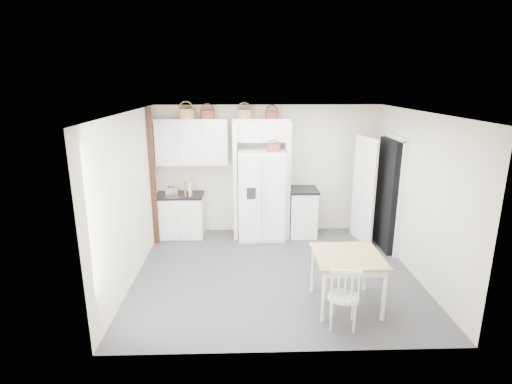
{
  "coord_description": "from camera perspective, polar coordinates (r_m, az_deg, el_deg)",
  "views": [
    {
      "loc": [
        -0.5,
        -5.97,
        3.05
      ],
      "look_at": [
        -0.3,
        0.4,
        1.27
      ],
      "focal_mm": 28.0,
      "sensor_mm": 36.0,
      "label": 1
    }
  ],
  "objects": [
    {
      "name": "fridge_panel_left",
      "position": [
        7.9,
        -2.94,
        1.66
      ],
      "size": [
        0.08,
        0.6,
        2.3
      ],
      "primitive_type": "cube",
      "color": "white",
      "rests_on": "floor"
    },
    {
      "name": "doorway_void",
      "position": [
        7.73,
        18.38,
        -0.41
      ],
      "size": [
        0.18,
        0.85,
        2.05
      ],
      "primitive_type": "cube",
      "color": "black",
      "rests_on": "floor"
    },
    {
      "name": "basket_fridge_b",
      "position": [
        7.59,
        2.53,
        6.23
      ],
      "size": [
        0.24,
        0.24,
        0.13
      ],
      "primitive_type": "cylinder",
      "color": "maroon",
      "rests_on": "refrigerator"
    },
    {
      "name": "wall_left",
      "position": [
        6.46,
        -17.49,
        -0.85
      ],
      "size": [
        0.0,
        4.0,
        4.0
      ],
      "primitive_type": "plane",
      "rotation": [
        1.57,
        0.0,
        1.57
      ],
      "color": "beige",
      "rests_on": "floor"
    },
    {
      "name": "cookbook_cream",
      "position": [
        7.93,
        -9.36,
        0.39
      ],
      "size": [
        0.05,
        0.17,
        0.25
      ],
      "primitive_type": "cube",
      "rotation": [
        0.0,
        0.0,
        -0.07
      ],
      "color": "beige",
      "rests_on": "counter_left"
    },
    {
      "name": "upper_cabinet",
      "position": [
        7.94,
        -9.12,
        7.08
      ],
      "size": [
        1.4,
        0.34,
        0.9
      ],
      "primitive_type": "cube",
      "color": "white",
      "rests_on": "wall_back"
    },
    {
      "name": "wall_back",
      "position": [
        8.17,
        1.72,
        3.22
      ],
      "size": [
        4.5,
        0.0,
        4.5
      ],
      "primitive_type": "plane",
      "rotation": [
        1.57,
        0.0,
        0.0
      ],
      "color": "beige",
      "rests_on": "floor"
    },
    {
      "name": "basket_upper_b",
      "position": [
        7.89,
        -9.93,
        10.96
      ],
      "size": [
        0.32,
        0.32,
        0.19
      ],
      "primitive_type": "cylinder",
      "color": "olive",
      "rests_on": "upper_cabinet"
    },
    {
      "name": "windsor_chair",
      "position": [
        5.34,
        12.36,
        -14.43
      ],
      "size": [
        0.46,
        0.43,
        0.82
      ],
      "primitive_type": "cube",
      "rotation": [
        0.0,
        0.0,
        -0.18
      ],
      "color": "white",
      "rests_on": "floor"
    },
    {
      "name": "bridge_cabinet",
      "position": [
        7.86,
        0.74,
        8.84
      ],
      "size": [
        1.12,
        0.34,
        0.45
      ],
      "primitive_type": "cube",
      "color": "white",
      "rests_on": "wall_back"
    },
    {
      "name": "basket_bridge_b",
      "position": [
        7.84,
        2.25,
        10.98
      ],
      "size": [
        0.25,
        0.25,
        0.14
      ],
      "primitive_type": "cylinder",
      "color": "maroon",
      "rests_on": "bridge_cabinet"
    },
    {
      "name": "counter_right",
      "position": [
        8.04,
        6.74,
        0.35
      ],
      "size": [
        0.57,
        0.68,
        0.04
      ],
      "primitive_type": "cube",
      "color": "black",
      "rests_on": "base_cab_right"
    },
    {
      "name": "basket_bridge_a",
      "position": [
        7.82,
        -1.67,
        11.08
      ],
      "size": [
        0.3,
        0.3,
        0.17
      ],
      "primitive_type": "cylinder",
      "color": "olive",
      "rests_on": "bridge_cabinet"
    },
    {
      "name": "ceiling",
      "position": [
        6.0,
        3.0,
        11.29
      ],
      "size": [
        4.5,
        4.5,
        0.0
      ],
      "primitive_type": "plane",
      "color": "white",
      "rests_on": "wall_back"
    },
    {
      "name": "fridge_panel_right",
      "position": [
        7.94,
        4.43,
        1.71
      ],
      "size": [
        0.08,
        0.6,
        2.3
      ],
      "primitive_type": "cube",
      "color": "white",
      "rests_on": "floor"
    },
    {
      "name": "base_cab_left",
      "position": [
        8.2,
        -10.71,
        -3.4
      ],
      "size": [
        0.9,
        0.57,
        0.83
      ],
      "primitive_type": "cube",
      "color": "white",
      "rests_on": "floor"
    },
    {
      "name": "trim_post",
      "position": [
        7.71,
        -14.53,
        1.98
      ],
      "size": [
        0.09,
        0.09,
        2.6
      ],
      "primitive_type": "cube",
      "color": "#381D16",
      "rests_on": "floor"
    },
    {
      "name": "wall_right",
      "position": [
        6.8,
        22.1,
        -0.49
      ],
      "size": [
        0.0,
        4.0,
        4.0
      ],
      "primitive_type": "plane",
      "rotation": [
        1.57,
        0.0,
        -1.57
      ],
      "color": "beige",
      "rests_on": "floor"
    },
    {
      "name": "basket_upper_c",
      "position": [
        7.85,
        -6.95,
        10.96
      ],
      "size": [
        0.28,
        0.28,
        0.16
      ],
      "primitive_type": "cylinder",
      "color": "maroon",
      "rests_on": "upper_cabinet"
    },
    {
      "name": "door_slab",
      "position": [
        7.92,
        15.12,
        0.23
      ],
      "size": [
        0.21,
        0.79,
        2.05
      ],
      "primitive_type": "cube",
      "rotation": [
        0.0,
        0.0,
        -1.36
      ],
      "color": "white",
      "rests_on": "floor"
    },
    {
      "name": "counter_left",
      "position": [
        8.07,
        -10.87,
        -0.47
      ],
      "size": [
        0.94,
        0.61,
        0.04
      ],
      "primitive_type": "cube",
      "color": "black",
      "rests_on": "base_cab_left"
    },
    {
      "name": "base_cab_right",
      "position": [
        8.18,
        6.64,
        -2.94
      ],
      "size": [
        0.53,
        0.63,
        0.93
      ],
      "primitive_type": "cube",
      "color": "white",
      "rests_on": "floor"
    },
    {
      "name": "cookbook_red",
      "position": [
        7.94,
        -10.09,
        0.39
      ],
      "size": [
        0.07,
        0.17,
        0.25
      ],
      "primitive_type": "cube",
      "rotation": [
        0.0,
        0.0,
        0.19
      ],
      "color": "#A64127",
      "rests_on": "counter_left"
    },
    {
      "name": "dining_table",
      "position": [
        5.81,
        12.78,
        -12.17
      ],
      "size": [
        0.92,
        0.92,
        0.76
      ],
      "primitive_type": "cube",
      "rotation": [
        0.0,
        0.0,
        0.01
      ],
      "color": "olive",
      "rests_on": "floor"
    },
    {
      "name": "refrigerator",
      "position": [
        7.88,
        0.78,
        -0.41
      ],
      "size": [
        0.91,
        0.73,
        1.75
      ],
      "primitive_type": "cube",
      "color": "white",
      "rests_on": "floor"
    },
    {
      "name": "toaster",
      "position": [
        8.02,
        -12.01,
        0.13
      ],
      "size": [
        0.27,
        0.2,
        0.17
      ],
      "primitive_type": "cube",
      "rotation": [
        0.0,
        0.0,
        0.28
      ],
      "color": "silver",
      "rests_on": "counter_left"
    },
    {
      "name": "floor",
      "position": [
        6.72,
        2.69,
        -11.41
      ],
      "size": [
        4.5,
        4.5,
        0.0
      ],
      "primitive_type": "plane",
      "color": "#3E3D48",
      "rests_on": "ground"
    }
  ]
}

